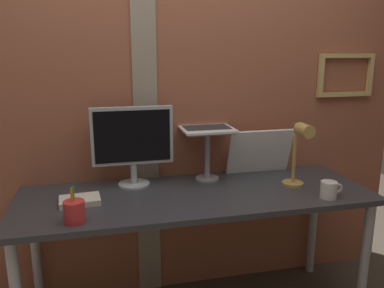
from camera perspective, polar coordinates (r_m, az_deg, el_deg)
brick_wall_back at (r=2.38m, az=-3.79°, el=6.96°), size 3.05×0.16×2.48m
desk at (r=2.16m, az=0.63°, el=-9.04°), size 1.90×0.66×0.76m
monitor at (r=2.21m, az=-8.65°, el=0.62°), size 0.45×0.18×0.45m
laptop_stand at (r=2.30m, az=2.26°, el=-0.45°), size 0.28×0.22×0.30m
laptop at (r=2.34m, az=1.79°, el=3.87°), size 0.30×0.32×0.24m
whiteboard_panel at (r=2.47m, az=9.83°, el=-1.10°), size 0.41×0.10×0.28m
desk_lamp at (r=2.22m, az=15.41°, el=-0.57°), size 0.12×0.20×0.37m
pen_cup at (r=1.85m, az=-16.75°, el=-9.39°), size 0.09×0.09×0.17m
coffee_mug at (r=2.18m, az=19.32°, el=-6.29°), size 0.12×0.09×0.09m
paper_clutter_stack at (r=2.08m, az=-16.00°, el=-7.89°), size 0.21×0.16×0.03m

